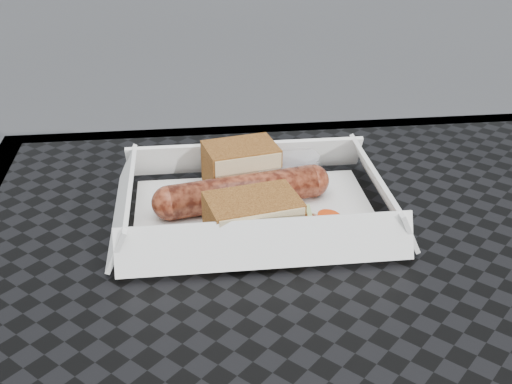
% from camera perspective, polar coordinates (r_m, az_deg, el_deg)
% --- Properties ---
extents(food_tray, '(0.22, 0.15, 0.00)m').
position_cam_1_polar(food_tray, '(0.59, -0.11, -1.93)').
color(food_tray, white).
rests_on(food_tray, patio_table).
extents(bratwurst, '(0.17, 0.06, 0.03)m').
position_cam_1_polar(bratwurst, '(0.59, -1.15, 0.04)').
color(bratwurst, brown).
rests_on(bratwurst, food_tray).
extents(bread_near, '(0.08, 0.06, 0.04)m').
position_cam_1_polar(bread_near, '(0.63, -1.35, 2.35)').
color(bread_near, brown).
rests_on(bread_near, food_tray).
extents(bread_far, '(0.08, 0.07, 0.04)m').
position_cam_1_polar(bread_far, '(0.54, -0.28, -2.38)').
color(bread_far, brown).
rests_on(bread_far, food_tray).
extents(veg_garnish, '(0.03, 0.03, 0.00)m').
position_cam_1_polar(veg_garnish, '(0.57, 5.31, -2.83)').
color(veg_garnish, red).
rests_on(veg_garnish, food_tray).
extents(napkin, '(0.14, 0.14, 0.00)m').
position_cam_1_polar(napkin, '(0.60, -1.01, -1.82)').
color(napkin, white).
rests_on(napkin, patio_table).
extents(condiment_cup_sauce, '(0.05, 0.05, 0.03)m').
position_cam_1_polar(condiment_cup_sauce, '(0.62, 2.35, 0.92)').
color(condiment_cup_sauce, maroon).
rests_on(condiment_cup_sauce, patio_table).
extents(condiment_cup_empty, '(0.05, 0.05, 0.03)m').
position_cam_1_polar(condiment_cup_empty, '(0.65, 3.41, 2.02)').
color(condiment_cup_empty, silver).
rests_on(condiment_cup_empty, patio_table).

